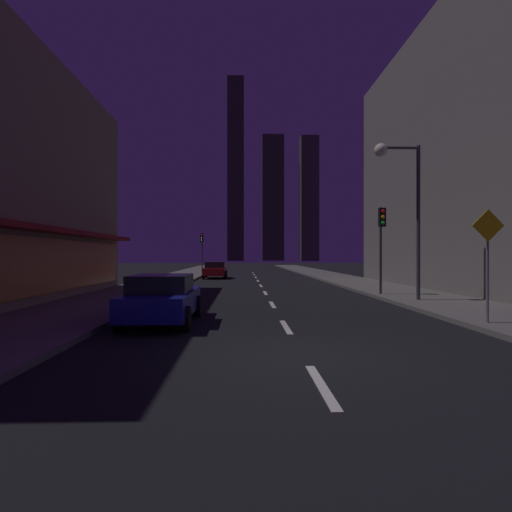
{
  "coord_description": "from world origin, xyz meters",
  "views": [
    {
      "loc": [
        -1.23,
        -8.34,
        2.02
      ],
      "look_at": [
        0.0,
        28.48,
        1.95
      ],
      "focal_mm": 28.92,
      "sensor_mm": 36.0,
      "label": 1
    }
  ],
  "objects_px": {
    "car_parked_far": "(215,270)",
    "street_lamp_right": "(399,183)",
    "pedestrian_crossing_sign": "(488,255)",
    "car_parked_near": "(162,298)",
    "traffic_light_near_right": "(382,231)",
    "traffic_light_far_left": "(202,244)",
    "fire_hydrant_far_left": "(173,278)"
  },
  "relations": [
    {
      "from": "traffic_light_far_left",
      "to": "street_lamp_right",
      "type": "bearing_deg",
      "value": -67.76
    },
    {
      "from": "traffic_light_near_right",
      "to": "traffic_light_far_left",
      "type": "xyz_separation_m",
      "value": [
        -11.0,
        24.07,
        0.0
      ]
    },
    {
      "from": "car_parked_far",
      "to": "pedestrian_crossing_sign",
      "type": "bearing_deg",
      "value": -69.65
    },
    {
      "from": "car_parked_near",
      "to": "traffic_light_near_right",
      "type": "relative_size",
      "value": 1.01
    },
    {
      "from": "car_parked_far",
      "to": "street_lamp_right",
      "type": "xyz_separation_m",
      "value": [
        8.98,
        -18.92,
        4.33
      ]
    },
    {
      "from": "car_parked_near",
      "to": "traffic_light_far_left",
      "type": "bearing_deg",
      "value": 93.46
    },
    {
      "from": "car_parked_near",
      "to": "fire_hydrant_far_left",
      "type": "height_order",
      "value": "car_parked_near"
    },
    {
      "from": "car_parked_far",
      "to": "fire_hydrant_far_left",
      "type": "relative_size",
      "value": 6.48
    },
    {
      "from": "car_parked_far",
      "to": "fire_hydrant_far_left",
      "type": "height_order",
      "value": "car_parked_far"
    },
    {
      "from": "car_parked_far",
      "to": "traffic_light_far_left",
      "type": "relative_size",
      "value": 1.01
    },
    {
      "from": "traffic_light_far_left",
      "to": "street_lamp_right",
      "type": "xyz_separation_m",
      "value": [
        10.88,
        -26.6,
        1.87
      ]
    },
    {
      "from": "car_parked_near",
      "to": "traffic_light_near_right",
      "type": "bearing_deg",
      "value": 38.93
    },
    {
      "from": "car_parked_near",
      "to": "street_lamp_right",
      "type": "relative_size",
      "value": 0.64
    },
    {
      "from": "car_parked_far",
      "to": "car_parked_near",
      "type": "bearing_deg",
      "value": -90.0
    },
    {
      "from": "traffic_light_far_left",
      "to": "street_lamp_right",
      "type": "relative_size",
      "value": 0.64
    },
    {
      "from": "car_parked_near",
      "to": "fire_hydrant_far_left",
      "type": "xyz_separation_m",
      "value": [
        -2.3,
        15.63,
        -0.29
      ]
    },
    {
      "from": "street_lamp_right",
      "to": "pedestrian_crossing_sign",
      "type": "distance_m",
      "value": 6.64
    },
    {
      "from": "fire_hydrant_far_left",
      "to": "traffic_light_far_left",
      "type": "xyz_separation_m",
      "value": [
        0.4,
        15.78,
        2.74
      ]
    },
    {
      "from": "street_lamp_right",
      "to": "pedestrian_crossing_sign",
      "type": "bearing_deg",
      "value": -87.86
    },
    {
      "from": "traffic_light_near_right",
      "to": "fire_hydrant_far_left",
      "type": "bearing_deg",
      "value": 144.0
    },
    {
      "from": "traffic_light_near_right",
      "to": "pedestrian_crossing_sign",
      "type": "height_order",
      "value": "traffic_light_near_right"
    },
    {
      "from": "traffic_light_near_right",
      "to": "street_lamp_right",
      "type": "xyz_separation_m",
      "value": [
        -0.12,
        -2.54,
        1.87
      ]
    },
    {
      "from": "fire_hydrant_far_left",
      "to": "pedestrian_crossing_sign",
      "type": "height_order",
      "value": "pedestrian_crossing_sign"
    },
    {
      "from": "car_parked_near",
      "to": "traffic_light_near_right",
      "type": "xyz_separation_m",
      "value": [
        9.1,
        7.35,
        2.45
      ]
    },
    {
      "from": "car_parked_near",
      "to": "traffic_light_near_right",
      "type": "distance_m",
      "value": 11.95
    },
    {
      "from": "pedestrian_crossing_sign",
      "to": "street_lamp_right",
      "type": "bearing_deg",
      "value": 92.14
    },
    {
      "from": "street_lamp_right",
      "to": "traffic_light_far_left",
      "type": "bearing_deg",
      "value": 112.24
    },
    {
      "from": "traffic_light_far_left",
      "to": "street_lamp_right",
      "type": "distance_m",
      "value": 28.8
    },
    {
      "from": "car_parked_near",
      "to": "street_lamp_right",
      "type": "bearing_deg",
      "value": 28.18
    },
    {
      "from": "car_parked_far",
      "to": "street_lamp_right",
      "type": "bearing_deg",
      "value": -64.61
    },
    {
      "from": "car_parked_near",
      "to": "car_parked_far",
      "type": "relative_size",
      "value": 1.0
    },
    {
      "from": "pedestrian_crossing_sign",
      "to": "traffic_light_near_right",
      "type": "bearing_deg",
      "value": 90.68
    }
  ]
}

